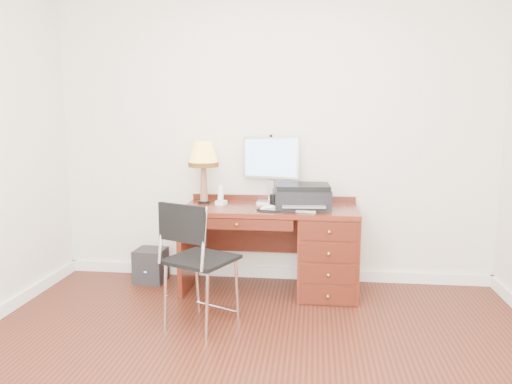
# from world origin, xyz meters

# --- Properties ---
(ground) EXTENTS (4.00, 4.00, 0.00)m
(ground) POSITION_xyz_m (0.00, 0.00, 0.00)
(ground) COLOR #37150C
(ground) RESTS_ON ground
(room_shell) EXTENTS (4.00, 4.00, 4.00)m
(room_shell) POSITION_xyz_m (0.00, 0.63, 0.05)
(room_shell) COLOR silver
(room_shell) RESTS_ON ground
(desk) EXTENTS (1.50, 0.67, 0.75)m
(desk) POSITION_xyz_m (0.32, 1.40, 0.41)
(desk) COLOR #602014
(desk) RESTS_ON ground
(monitor) EXTENTS (0.51, 0.20, 0.59)m
(monitor) POSITION_xyz_m (-0.02, 1.63, 1.12)
(monitor) COLOR silver
(monitor) RESTS_ON desk
(keyboard) EXTENTS (0.48, 0.20, 0.02)m
(keyboard) POSITION_xyz_m (0.17, 1.26, 0.76)
(keyboard) COLOR white
(keyboard) RESTS_ON desk
(mouse_pad) EXTENTS (0.23, 0.23, 0.05)m
(mouse_pad) POSITION_xyz_m (0.02, 1.24, 0.76)
(mouse_pad) COLOR black
(mouse_pad) RESTS_ON desk
(printer) EXTENTS (0.49, 0.39, 0.21)m
(printer) POSITION_xyz_m (0.28, 1.37, 0.85)
(printer) COLOR black
(printer) RESTS_ON desk
(leg_lamp) EXTENTS (0.27, 0.27, 0.55)m
(leg_lamp) POSITION_xyz_m (-0.60, 1.51, 1.16)
(leg_lamp) COLOR black
(leg_lamp) RESTS_ON desk
(phone) EXTENTS (0.10, 0.10, 0.17)m
(phone) POSITION_xyz_m (-0.44, 1.45, 0.80)
(phone) COLOR white
(phone) RESTS_ON desk
(pen_cup) EXTENTS (0.07, 0.07, 0.09)m
(pen_cup) POSITION_xyz_m (0.02, 1.50, 0.80)
(pen_cup) COLOR black
(pen_cup) RESTS_ON desk
(chair) EXTENTS (0.58, 0.59, 0.93)m
(chair) POSITION_xyz_m (-0.43, 0.56, 0.57)
(chair) COLOR black
(chair) RESTS_ON ground
(equipment_box) EXTENTS (0.28, 0.28, 0.31)m
(equipment_box) POSITION_xyz_m (-1.11, 1.50, 0.15)
(equipment_box) COLOR black
(equipment_box) RESTS_ON ground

